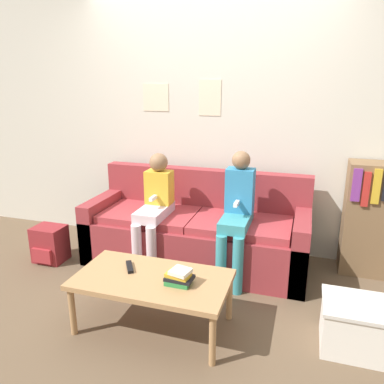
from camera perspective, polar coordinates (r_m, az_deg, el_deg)
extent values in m
plane|color=brown|center=(3.30, -1.94, -14.19)|extent=(10.00, 10.00, 0.00)
cube|color=beige|center=(3.79, 2.83, 10.65)|extent=(8.00, 0.06, 2.60)
cube|color=beige|center=(3.92, -5.55, 14.14)|extent=(0.28, 0.00, 0.27)
cube|color=beige|center=(3.74, 2.75, 14.14)|extent=(0.22, 0.00, 0.34)
cube|color=maroon|center=(3.59, 0.48, -7.69)|extent=(2.06, 0.76, 0.42)
cube|color=maroon|center=(3.73, 1.90, 0.24)|extent=(2.06, 0.14, 0.44)
cube|color=maroon|center=(3.93, -13.10, -4.70)|extent=(0.14, 0.76, 0.58)
cube|color=maroon|center=(3.43, 16.20, -8.15)|extent=(0.14, 0.76, 0.58)
cube|color=#A1343A|center=(3.61, -6.38, -3.42)|extent=(0.87, 0.60, 0.07)
cube|color=#A1343A|center=(3.37, 7.53, -4.95)|extent=(0.87, 0.60, 0.07)
cube|color=#AD7F51|center=(2.67, -6.02, -13.13)|extent=(1.07, 0.57, 0.04)
cylinder|color=#AD7F51|center=(2.80, -17.76, -16.94)|extent=(0.04, 0.04, 0.35)
cylinder|color=#AD7F51|center=(2.45, 3.14, -21.63)|extent=(0.04, 0.04, 0.35)
cylinder|color=#AD7F51|center=(3.16, -12.56, -12.50)|extent=(0.04, 0.04, 0.35)
cylinder|color=#AD7F51|center=(2.84, 5.73, -15.67)|extent=(0.04, 0.04, 0.35)
cylinder|color=silver|center=(3.37, -8.38, -8.92)|extent=(0.09, 0.09, 0.49)
cylinder|color=silver|center=(3.32, -6.17, -9.28)|extent=(0.09, 0.09, 0.49)
cube|color=silver|center=(3.44, -5.75, -3.02)|extent=(0.23, 0.48, 0.09)
cube|color=gold|center=(3.50, -5.01, 0.75)|extent=(0.24, 0.16, 0.31)
sphere|color=#8C6647|center=(3.44, -5.11, 4.52)|extent=(0.17, 0.17, 0.17)
cube|color=white|center=(3.38, -5.95, -0.93)|extent=(0.03, 0.12, 0.03)
cylinder|color=teal|center=(3.14, 4.42, -10.78)|extent=(0.09, 0.09, 0.49)
cylinder|color=teal|center=(3.12, 6.97, -11.09)|extent=(0.09, 0.09, 0.49)
cube|color=teal|center=(3.23, 6.76, -4.37)|extent=(0.23, 0.48, 0.09)
cube|color=teal|center=(3.28, 7.33, 0.27)|extent=(0.24, 0.16, 0.38)
sphere|color=#8C6647|center=(3.22, 7.50, 4.84)|extent=(0.16, 0.16, 0.16)
cube|color=white|center=(3.16, 6.79, -1.78)|extent=(0.03, 0.12, 0.03)
cube|color=black|center=(2.79, -9.48, -11.19)|extent=(0.12, 0.17, 0.02)
cube|color=#2D8442|center=(2.57, -2.07, -13.46)|extent=(0.16, 0.13, 0.03)
cube|color=black|center=(2.55, -1.93, -12.96)|extent=(0.19, 0.13, 0.02)
cube|color=gold|center=(2.54, -2.11, -12.49)|extent=(0.17, 0.12, 0.03)
cube|color=silver|center=(2.52, -1.77, -12.02)|extent=(0.15, 0.15, 0.03)
cube|color=brown|center=(3.68, 25.30, -3.74)|extent=(0.42, 0.30, 1.02)
cube|color=#7A3389|center=(3.42, 23.79, 0.96)|extent=(0.07, 0.02, 0.28)
cube|color=red|center=(3.43, 24.99, 0.36)|extent=(0.06, 0.02, 0.30)
cube|color=gold|center=(3.44, 26.31, 0.74)|extent=(0.06, 0.02, 0.30)
cube|color=silver|center=(2.79, 23.49, -18.39)|extent=(0.40, 0.36, 0.31)
cube|color=beige|center=(2.70, 23.90, -15.50)|extent=(0.42, 0.38, 0.02)
cube|color=maroon|center=(3.91, -20.81, -7.37)|extent=(0.29, 0.24, 0.35)
cube|color=#A52A30|center=(3.85, -21.92, -9.04)|extent=(0.20, 0.03, 0.14)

